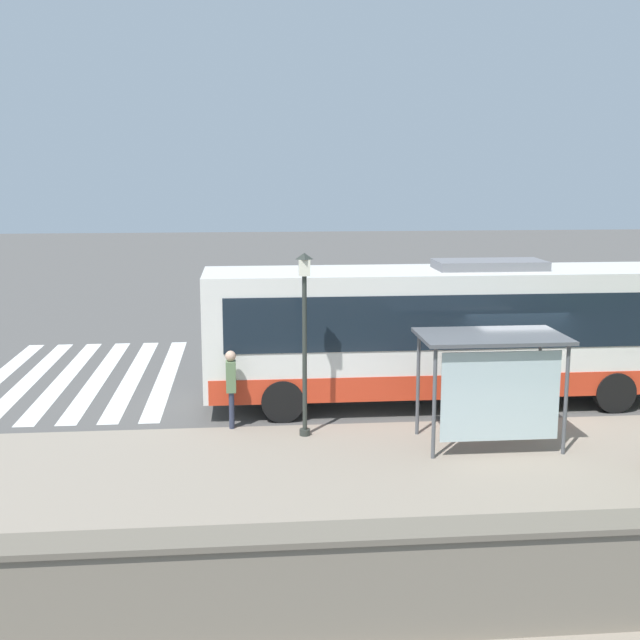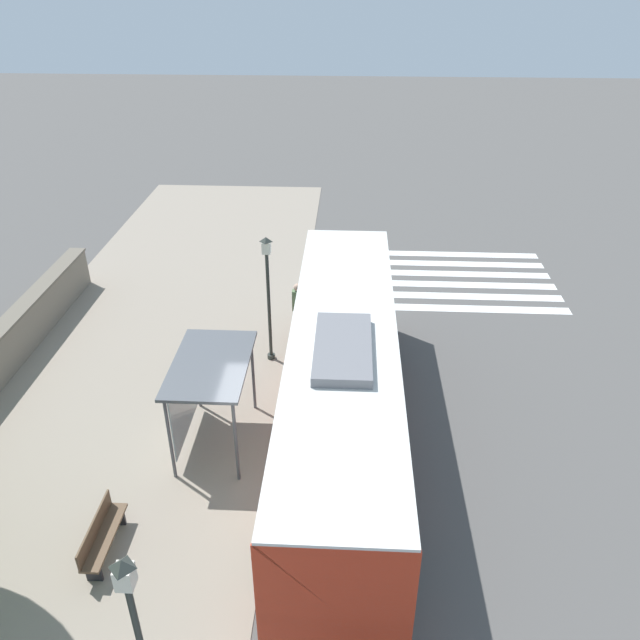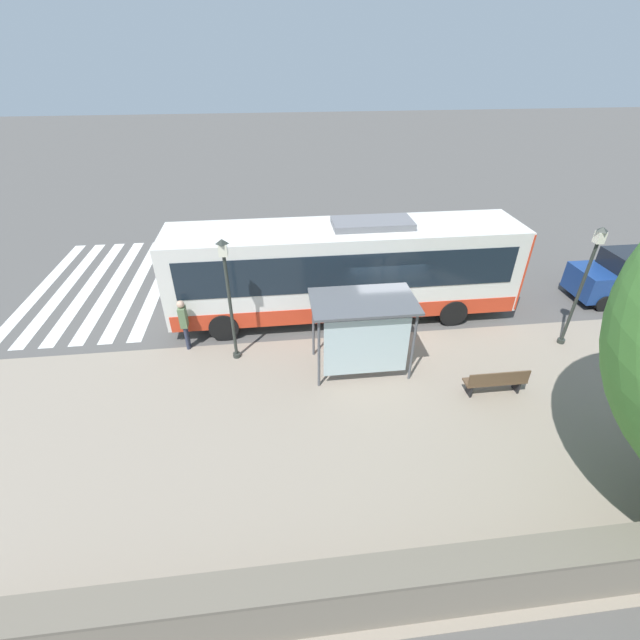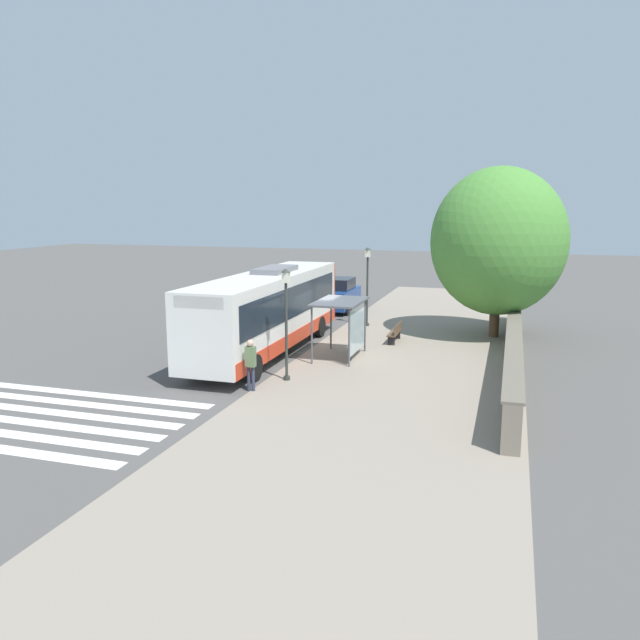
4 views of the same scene
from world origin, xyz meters
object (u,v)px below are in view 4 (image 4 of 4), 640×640
at_px(street_lamp_far, 367,280).
at_px(shade_tree, 498,242).
at_px(pedestrian, 251,361).
at_px(parked_car_behind_bus, 339,295).
at_px(bus, 268,310).
at_px(street_lamp_near, 286,315).
at_px(bench, 395,332).
at_px(bus_shelter, 343,310).

height_order(street_lamp_far, shade_tree, shade_tree).
height_order(pedestrian, parked_car_behind_bus, parked_car_behind_bus).
distance_m(bus, street_lamp_far, 7.59).
xyz_separation_m(pedestrian, street_lamp_near, (-0.71, -1.62, 1.35)).
distance_m(bench, street_lamp_far, 4.52).
distance_m(pedestrian, shade_tree, 14.40).
height_order(bus, bench, bus).
xyz_separation_m(bench, parked_car_behind_bus, (4.78, -7.55, 0.48)).
height_order(bus_shelter, street_lamp_far, street_lamp_far).
height_order(street_lamp_near, street_lamp_far, street_lamp_far).
relative_size(bus, street_lamp_far, 2.96).
bearing_deg(street_lamp_near, parked_car_behind_bus, -81.78).
xyz_separation_m(bench, street_lamp_far, (2.15, -3.45, 1.97)).
bearing_deg(parked_car_behind_bus, shade_tree, 151.53).
distance_m(bus, pedestrian, 5.74).
bearing_deg(pedestrian, bench, -110.10).
distance_m(street_lamp_near, street_lamp_far, 10.92).
bearing_deg(shade_tree, street_lamp_near, 55.47).
relative_size(bench, shade_tree, 0.22).
bearing_deg(bus_shelter, pedestrian, 71.94).
relative_size(bench, parked_car_behind_bus, 0.44).
bearing_deg(street_lamp_far, street_lamp_near, 87.53).
relative_size(pedestrian, bench, 1.01).
xyz_separation_m(pedestrian, shade_tree, (-7.64, -11.69, 3.51)).
relative_size(bus, pedestrian, 6.74).
relative_size(street_lamp_far, shade_tree, 0.51).
bearing_deg(parked_car_behind_bus, bus, 89.53).
distance_m(bus_shelter, parked_car_behind_bus, 11.66).
height_order(bus_shelter, street_lamp_near, street_lamp_near).
xyz_separation_m(shade_tree, parked_car_behind_bus, (9.10, -4.94, -3.63)).
distance_m(bus_shelter, shade_tree, 8.91).
xyz_separation_m(bus, shade_tree, (-9.19, -6.22, 2.71)).
xyz_separation_m(street_lamp_near, shade_tree, (-6.93, -10.07, 2.16)).
bearing_deg(pedestrian, bus, -74.12).
xyz_separation_m(bus, bench, (-4.88, -3.61, -1.39)).
height_order(bus_shelter, parked_car_behind_bus, bus_shelter).
bearing_deg(parked_car_behind_bus, street_lamp_near, 98.22).
distance_m(bench, street_lamp_near, 8.14).
bearing_deg(bus, parked_car_behind_bus, -90.47).
distance_m(bus, bus_shelter, 3.34).
height_order(street_lamp_near, shade_tree, shade_tree).
distance_m(bus, bench, 6.22).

